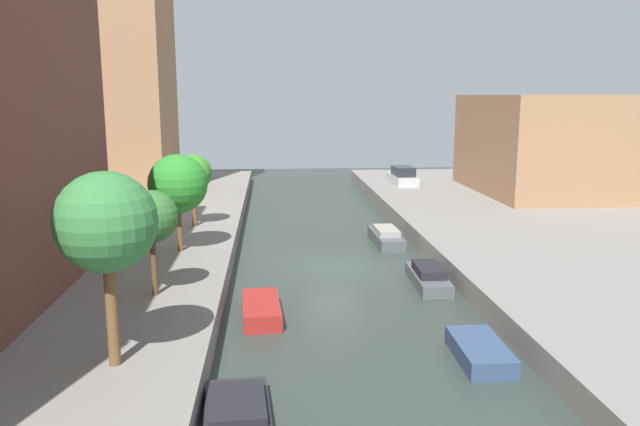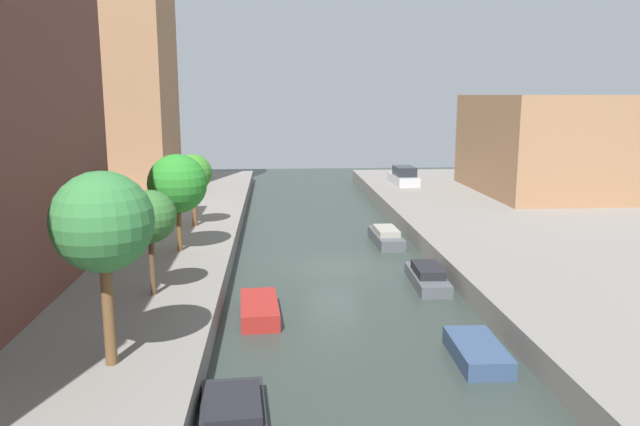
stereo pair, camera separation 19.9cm
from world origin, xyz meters
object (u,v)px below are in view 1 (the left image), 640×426
at_px(street_tree_1, 151,217).
at_px(moored_boat_right_3, 386,237).
at_px(street_tree_3, 193,174).
at_px(parked_car, 402,177).
at_px(low_block_right, 545,144).
at_px(moored_boat_right_1, 480,351).
at_px(moored_boat_right_2, 428,277).
at_px(street_tree_0, 106,223).
at_px(moored_boat_left_2, 261,310).
at_px(street_tree_2, 178,184).
at_px(moored_boat_left_1, 238,416).
at_px(apartment_tower_far, 99,9).

xyz_separation_m(street_tree_1, moored_boat_right_3, (10.99, 11.47, -3.58)).
xyz_separation_m(street_tree_3, parked_car, (15.52, 15.73, -2.39)).
bearing_deg(low_block_right, street_tree_3, -157.19).
relative_size(moored_boat_right_1, moored_boat_right_2, 0.76).
bearing_deg(street_tree_0, moored_boat_left_2, 56.84).
xyz_separation_m(street_tree_2, moored_boat_left_1, (3.49, -14.81, -3.96)).
distance_m(parked_car, moored_boat_left_2, 30.71).
bearing_deg(moored_boat_right_1, moored_boat_right_3, 90.31).
bearing_deg(street_tree_2, street_tree_0, -90.00).
bearing_deg(street_tree_0, street_tree_3, 90.00).
height_order(parked_car, moored_boat_right_1, parked_car).
bearing_deg(street_tree_0, street_tree_2, 90.00).
distance_m(moored_boat_right_2, moored_boat_right_3, 7.95).
relative_size(apartment_tower_far, parked_car, 5.98).
bearing_deg(street_tree_3, moored_boat_left_1, -80.43).
xyz_separation_m(moored_boat_left_2, moored_boat_right_3, (7.01, 11.57, 0.08)).
relative_size(parked_car, moored_boat_right_3, 1.06).
distance_m(low_block_right, parked_car, 11.57).
height_order(street_tree_0, moored_boat_left_2, street_tree_0).
distance_m(apartment_tower_far, moored_boat_right_3, 29.16).
xyz_separation_m(moored_boat_left_2, moored_boat_right_1, (7.10, -4.46, -0.03)).
distance_m(street_tree_0, parked_car, 37.99).
height_order(low_block_right, moored_boat_right_3, low_block_right).
distance_m(apartment_tower_far, street_tree_1, 30.87).
distance_m(moored_boat_right_1, moored_boat_right_2, 8.09).
bearing_deg(moored_boat_left_1, apartment_tower_far, 108.61).
height_order(street_tree_1, moored_boat_left_2, street_tree_1).
bearing_deg(moored_boat_left_2, apartment_tower_far, 114.29).
height_order(street_tree_3, moored_boat_right_2, street_tree_3).
distance_m(parked_car, moored_boat_right_2, 25.17).
bearing_deg(low_block_right, moored_boat_left_2, -132.56).
relative_size(street_tree_3, moored_boat_right_3, 0.94).
xyz_separation_m(moored_boat_left_1, moored_boat_left_2, (0.49, 7.97, 0.02)).
relative_size(apartment_tower_far, street_tree_2, 5.92).
height_order(street_tree_1, moored_boat_left_1, street_tree_1).
xyz_separation_m(parked_car, moored_boat_right_3, (-4.53, -16.86, -1.23)).
bearing_deg(apartment_tower_far, street_tree_2, -67.76).
relative_size(street_tree_3, moored_boat_left_2, 1.18).
relative_size(street_tree_1, parked_car, 0.86).
relative_size(low_block_right, parked_car, 3.03).
xyz_separation_m(street_tree_0, street_tree_1, (-0.00, 6.19, -1.06)).
xyz_separation_m(apartment_tower_far, street_tree_2, (8.52, -20.84, -10.63)).
xyz_separation_m(street_tree_0, street_tree_3, (0.00, 18.78, -1.02)).
distance_m(apartment_tower_far, moored_boat_right_2, 34.47).
xyz_separation_m(street_tree_1, moored_boat_right_2, (11.44, 3.53, -3.60)).
bearing_deg(apartment_tower_far, moored_boat_right_3, -39.57).
bearing_deg(parked_car, street_tree_0, -114.21).
xyz_separation_m(street_tree_2, moored_boat_right_1, (11.07, -11.31, -3.97)).
height_order(apartment_tower_far, moored_boat_left_1, apartment_tower_far).
distance_m(street_tree_0, moored_boat_right_1, 12.16).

